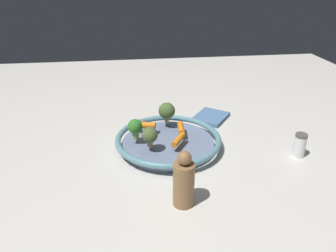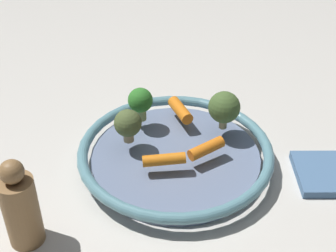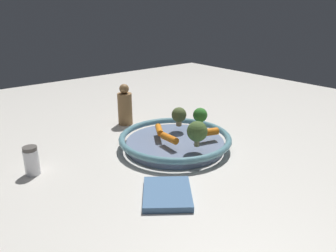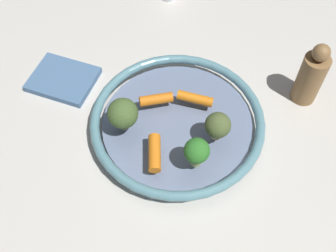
# 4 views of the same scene
# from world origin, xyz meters

# --- Properties ---
(ground_plane) EXTENTS (2.24, 2.24, 0.00)m
(ground_plane) POSITION_xyz_m (0.00, 0.00, 0.00)
(ground_plane) COLOR beige
(serving_bowl) EXTENTS (0.33, 0.33, 0.04)m
(serving_bowl) POSITION_xyz_m (0.00, 0.00, 0.02)
(serving_bowl) COLOR slate
(serving_bowl) RESTS_ON ground_plane
(baby_carrot_center) EXTENTS (0.07, 0.02, 0.02)m
(baby_carrot_center) POSITION_xyz_m (-0.03, 0.05, 0.05)
(baby_carrot_center) COLOR orange
(baby_carrot_center) RESTS_ON serving_bowl
(baby_carrot_right) EXTENTS (0.07, 0.05, 0.02)m
(baby_carrot_right) POSITION_xyz_m (0.04, 0.03, 0.05)
(baby_carrot_right) COLOR orange
(baby_carrot_right) RESTS_ON serving_bowl
(baby_carrot_back) EXTENTS (0.04, 0.07, 0.02)m
(baby_carrot_back) POSITION_xyz_m (-0.06, -0.07, 0.05)
(baby_carrot_back) COLOR orange
(baby_carrot_back) RESTS_ON serving_bowl
(broccoli_floret_small) EXTENTS (0.04, 0.04, 0.06)m
(broccoli_floret_small) POSITION_xyz_m (0.00, -0.10, 0.08)
(broccoli_floret_small) COLOR #95AB66
(broccoli_floret_small) RESTS_ON serving_bowl
(broccoli_floret_mid) EXTENTS (0.05, 0.05, 0.06)m
(broccoli_floret_mid) POSITION_xyz_m (0.05, -0.06, 0.08)
(broccoli_floret_mid) COLOR tan
(broccoli_floret_mid) RESTS_ON serving_bowl
(broccoli_floret_edge) EXTENTS (0.06, 0.06, 0.07)m
(broccoli_floret_edge) POSITION_xyz_m (-0.10, 0.01, 0.08)
(broccoli_floret_edge) COLOR tan
(broccoli_floret_edge) RESTS_ON serving_bowl
(salt_shaker) EXTENTS (0.04, 0.04, 0.07)m
(salt_shaker) POSITION_xyz_m (0.10, 0.38, 0.04)
(salt_shaker) COLOR white
(salt_shaker) RESTS_ON ground_plane
(pepper_mill) EXTENTS (0.05, 0.05, 0.15)m
(pepper_mill) POSITION_xyz_m (0.27, 0.00, 0.06)
(pepper_mill) COLOR olive
(pepper_mill) RESTS_ON ground_plane
(dish_towel) EXTENTS (0.17, 0.16, 0.01)m
(dish_towel) POSITION_xyz_m (-0.19, 0.19, 0.01)
(dish_towel) COLOR #4C7099
(dish_towel) RESTS_ON ground_plane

